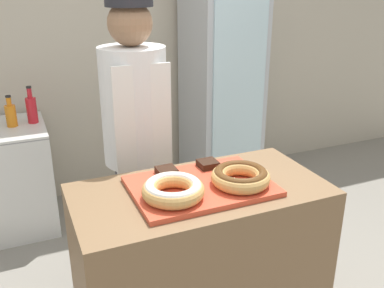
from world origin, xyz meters
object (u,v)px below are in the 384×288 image
at_px(donut_light_glaze, 173,189).
at_px(brownie_back_left, 166,171).
at_px(bottle_red, 32,109).
at_px(donut_chocolate_glaze, 241,176).
at_px(bottle_orange, 11,115).
at_px(beverage_fridge, 221,88).
at_px(brownie_back_right, 208,164).
at_px(baker_person, 136,146).
at_px(serving_tray, 201,186).

relative_size(donut_light_glaze, brownie_back_left, 2.94).
bearing_deg(brownie_back_left, bottle_red, 107.24).
relative_size(donut_chocolate_glaze, bottle_red, 0.94).
xyz_separation_m(brownie_back_left, bottle_orange, (-0.65, 1.58, -0.09)).
bearing_deg(beverage_fridge, donut_light_glaze, -122.35).
relative_size(brownie_back_right, bottle_red, 0.32).
relative_size(donut_chocolate_glaze, baker_person, 0.15).
relative_size(donut_light_glaze, baker_person, 0.15).
distance_m(brownie_back_left, bottle_orange, 1.71).
height_order(donut_light_glaze, beverage_fridge, beverage_fridge).
bearing_deg(donut_light_glaze, donut_chocolate_glaze, 0.00).
bearing_deg(baker_person, bottle_orange, 120.47).
relative_size(donut_light_glaze, donut_chocolate_glaze, 1.00).
bearing_deg(baker_person, donut_chocolate_glaze, -68.98).
height_order(donut_chocolate_glaze, brownie_back_right, donut_chocolate_glaze).
distance_m(donut_chocolate_glaze, baker_person, 0.77).
distance_m(brownie_back_left, bottle_red, 1.69).
xyz_separation_m(donut_chocolate_glaze, brownie_back_right, (-0.05, 0.23, -0.02)).
distance_m(bottle_orange, bottle_red, 0.15).
xyz_separation_m(serving_tray, baker_person, (-0.11, 0.64, -0.02)).
bearing_deg(bottle_orange, beverage_fridge, -0.25).
bearing_deg(donut_chocolate_glaze, serving_tray, 155.00).
height_order(donut_chocolate_glaze, bottle_orange, donut_chocolate_glaze).
height_order(donut_light_glaze, bottle_red, bottle_red).
distance_m(serving_tray, donut_light_glaze, 0.19).
distance_m(brownie_back_left, baker_person, 0.49).
bearing_deg(brownie_back_left, baker_person, 90.75).
relative_size(brownie_back_left, bottle_red, 0.32).
xyz_separation_m(serving_tray, beverage_fridge, (0.98, 1.73, -0.03)).
height_order(baker_person, beverage_fridge, beverage_fridge).
bearing_deg(baker_person, donut_light_glaze, -93.75).
bearing_deg(brownie_back_right, serving_tray, -124.95).
bearing_deg(donut_chocolate_glaze, brownie_back_right, 103.09).
bearing_deg(beverage_fridge, brownie_back_left, -124.67).
bearing_deg(beverage_fridge, serving_tray, -119.59).
xyz_separation_m(donut_chocolate_glaze, baker_person, (-0.27, 0.72, -0.07)).
height_order(beverage_fridge, bottle_orange, beverage_fridge).
bearing_deg(bottle_orange, donut_chocolate_glaze, -63.08).
distance_m(brownie_back_right, beverage_fridge, 1.80).
relative_size(donut_chocolate_glaze, brownie_back_right, 2.94).
bearing_deg(brownie_back_right, beverage_fridge, 60.97).
relative_size(serving_tray, bottle_orange, 2.64).
height_order(donut_light_glaze, bottle_orange, donut_light_glaze).
height_order(donut_light_glaze, brownie_back_right, donut_light_glaze).
height_order(donut_light_glaze, brownie_back_left, donut_light_glaze).
distance_m(serving_tray, beverage_fridge, 1.99).
height_order(donut_chocolate_glaze, beverage_fridge, beverage_fridge).
distance_m(serving_tray, brownie_back_left, 0.19).
xyz_separation_m(donut_light_glaze, beverage_fridge, (1.14, 1.80, -0.08)).
bearing_deg(donut_light_glaze, baker_person, 86.25).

